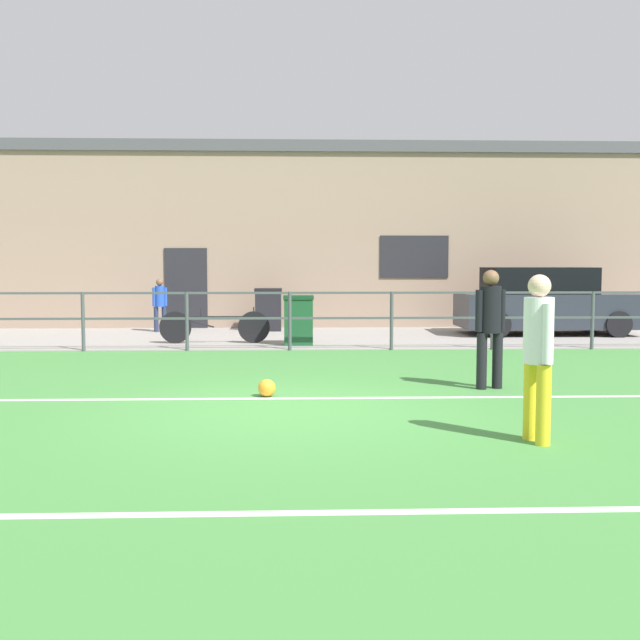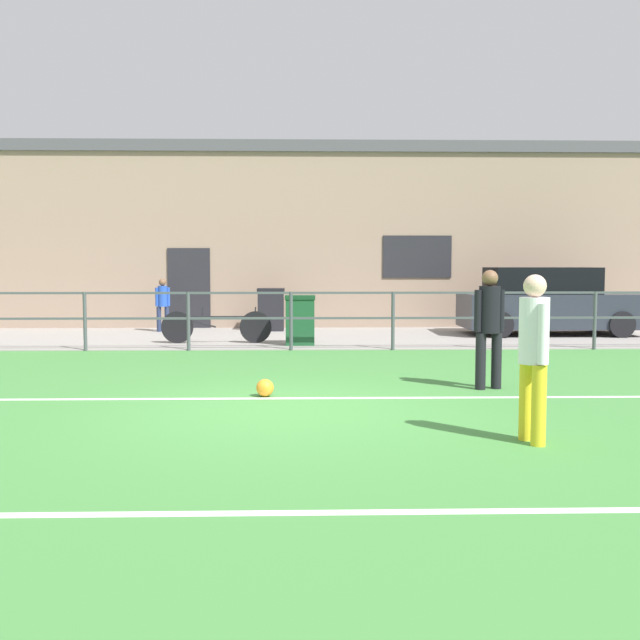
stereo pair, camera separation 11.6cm
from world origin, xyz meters
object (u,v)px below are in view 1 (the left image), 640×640
trash_bin_0 (268,309)px  bicycle_parked_0 (214,327)px  parked_car_red (544,303)px  player_striker (538,348)px  spectator_child (160,302)px  player_goalkeeper (490,322)px  trash_bin_1 (298,320)px  soccer_ball_match (267,388)px

trash_bin_0 → bicycle_parked_0: bearing=-109.4°
parked_car_red → bicycle_parked_0: bearing=-166.8°
player_striker → trash_bin_0: bearing=-177.4°
spectator_child → trash_bin_0: 2.68m
player_goalkeeper → trash_bin_1: bearing=-79.8°
spectator_child → parked_car_red: 9.30m
player_goalkeeper → bicycle_parked_0: 7.25m
soccer_ball_match → parked_car_red: bearing=52.1°
parked_car_red → trash_bin_1: bearing=-160.0°
player_goalkeeper → soccer_ball_match: size_ratio=7.13×
player_goalkeeper → parked_car_red: player_goalkeeper is taller
spectator_child → trash_bin_1: size_ratio=1.27×
trash_bin_0 → player_striker: bearing=-76.0°
spectator_child → parked_car_red: (9.25, -0.95, 0.01)m
player_striker → trash_bin_1: player_striker is taller
parked_car_red → soccer_ball_match: bearing=-127.9°
player_striker → parked_car_red: size_ratio=0.39×
spectator_child → player_goalkeeper: bearing=109.7°
player_striker → bicycle_parked_0: size_ratio=0.69×
spectator_child → trash_bin_0: bearing=169.2°
player_striker → trash_bin_1: (-2.21, 8.48, -0.37)m
player_striker → trash_bin_1: size_ratio=1.56×
soccer_ball_match → parked_car_red: parked_car_red is taller
player_goalkeeper → trash_bin_1: 6.03m
soccer_ball_match → trash_bin_0: (-0.29, 9.24, 0.44)m
player_goalkeeper → player_striker: (-0.35, -3.04, -0.01)m
soccer_ball_match → trash_bin_0: bearing=91.8°
player_striker → spectator_child: (-5.60, 11.57, -0.15)m
soccer_ball_match → spectator_child: spectator_child is taller
player_goalkeeper → spectator_child: size_ratio=1.24×
parked_car_red → trash_bin_0: size_ratio=3.86×
bicycle_parked_0 → trash_bin_1: size_ratio=2.27×
trash_bin_0 → spectator_child: bearing=-175.6°
player_striker → soccer_ball_match: (-2.65, 2.53, -0.79)m
player_striker → trash_bin_1: 8.78m
soccer_ball_match → parked_car_red: 10.27m
parked_car_red → trash_bin_0: bearing=170.1°
soccer_ball_match → bicycle_parked_0: 6.44m
spectator_child → trash_bin_1: 4.59m
trash_bin_0 → trash_bin_1: bearing=-77.4°
player_goalkeeper → soccer_ball_match: (-3.00, -0.51, -0.80)m
player_striker → trash_bin_0: player_striker is taller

